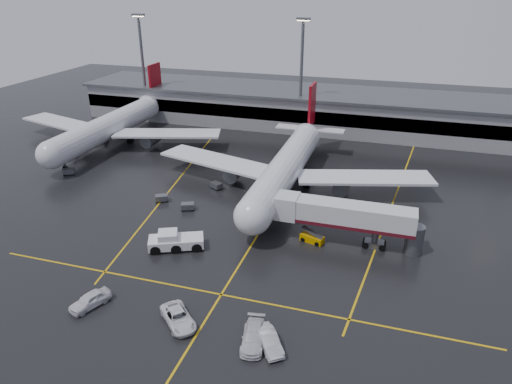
% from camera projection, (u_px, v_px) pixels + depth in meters
% --- Properties ---
extents(ground, '(220.00, 220.00, 0.00)m').
position_uv_depth(ground, '(272.00, 212.00, 73.19)').
color(ground, black).
rests_on(ground, ground).
extents(apron_line_centre, '(0.25, 90.00, 0.02)m').
position_uv_depth(apron_line_centre, '(272.00, 212.00, 73.18)').
color(apron_line_centre, gold).
rests_on(apron_line_centre, ground).
extents(apron_line_stop, '(60.00, 0.25, 0.02)m').
position_uv_depth(apron_line_stop, '(221.00, 295.00, 54.09)').
color(apron_line_stop, gold).
rests_on(apron_line_stop, ground).
extents(apron_line_left, '(9.99, 69.35, 0.02)m').
position_uv_depth(apron_line_left, '(183.00, 174.00, 87.25)').
color(apron_line_left, gold).
rests_on(apron_line_left, ground).
extents(apron_line_right, '(7.57, 69.64, 0.02)m').
position_uv_depth(apron_line_right, '(394.00, 200.00, 77.02)').
color(apron_line_right, gold).
rests_on(apron_line_right, ground).
extents(terminal, '(122.00, 19.00, 8.60)m').
position_uv_depth(terminal, '(325.00, 109.00, 113.00)').
color(terminal, gray).
rests_on(terminal, ground).
extents(light_mast_left, '(3.00, 1.20, 25.45)m').
position_uv_depth(light_mast_left, '(143.00, 61.00, 115.73)').
color(light_mast_left, '#595B60').
rests_on(light_mast_left, ground).
extents(light_mast_mid, '(3.00, 1.20, 25.45)m').
position_uv_depth(light_mast_mid, '(301.00, 70.00, 104.96)').
color(light_mast_mid, '#595B60').
rests_on(light_mast_mid, ground).
extents(main_airliner, '(48.80, 45.60, 14.10)m').
position_uv_depth(main_airliner, '(288.00, 165.00, 79.85)').
color(main_airliner, silver).
rests_on(main_airliner, ground).
extents(second_airliner, '(48.80, 45.60, 14.10)m').
position_uv_depth(second_airliner, '(112.00, 125.00, 101.58)').
color(second_airliner, silver).
rests_on(second_airliner, ground).
extents(jet_bridge, '(19.90, 3.40, 6.05)m').
position_uv_depth(jet_bridge, '(345.00, 217.00, 63.14)').
color(jet_bridge, silver).
rests_on(jet_bridge, ground).
extents(pushback_tractor, '(7.84, 5.67, 2.60)m').
position_uv_depth(pushback_tractor, '(175.00, 241.00, 62.97)').
color(pushback_tractor, silver).
rests_on(pushback_tractor, ground).
extents(belt_loader, '(3.49, 2.27, 2.05)m').
position_uv_depth(belt_loader, '(312.00, 238.00, 64.71)').
color(belt_loader, '#C48700').
rests_on(belt_loader, ground).
extents(service_van_a, '(5.69, 5.62, 1.52)m').
position_uv_depth(service_van_a, '(178.00, 318.00, 49.28)').
color(service_van_a, white).
rests_on(service_van_a, ground).
extents(service_van_b, '(3.13, 5.71, 1.57)m').
position_uv_depth(service_van_b, '(253.00, 336.00, 46.69)').
color(service_van_b, silver).
rests_on(service_van_b, ground).
extents(service_van_c, '(4.14, 4.83, 1.57)m').
position_uv_depth(service_van_c, '(269.00, 340.00, 46.18)').
color(service_van_c, silver).
rests_on(service_van_c, ground).
extents(service_van_d, '(3.56, 5.12, 1.62)m').
position_uv_depth(service_van_d, '(90.00, 300.00, 51.89)').
color(service_van_d, silver).
rests_on(service_van_d, ground).
extents(baggage_cart_a, '(2.35, 1.97, 1.12)m').
position_uv_depth(baggage_cart_a, '(188.00, 206.00, 73.57)').
color(baggage_cart_a, '#595B60').
rests_on(baggage_cart_a, ground).
extents(baggage_cart_b, '(2.38, 2.13, 1.12)m').
position_uv_depth(baggage_cart_b, '(162.00, 198.00, 76.34)').
color(baggage_cart_b, '#595B60').
rests_on(baggage_cart_b, ground).
extents(baggage_cart_c, '(2.38, 2.12, 1.12)m').
position_uv_depth(baggage_cart_c, '(216.00, 185.00, 80.94)').
color(baggage_cart_c, '#595B60').
rests_on(baggage_cart_c, ground).
extents(baggage_cart_d, '(2.24, 1.71, 1.12)m').
position_uv_depth(baggage_cart_d, '(72.00, 154.00, 95.14)').
color(baggage_cart_d, '#595B60').
rests_on(baggage_cart_d, ground).
extents(baggage_cart_e, '(2.38, 2.12, 1.12)m').
position_uv_depth(baggage_cart_e, '(69.00, 171.00, 86.79)').
color(baggage_cart_e, '#595B60').
rests_on(baggage_cart_e, ground).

